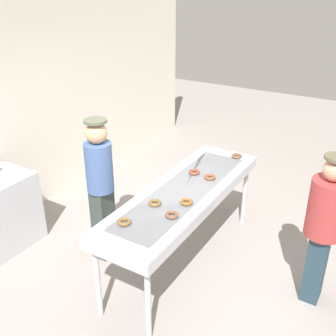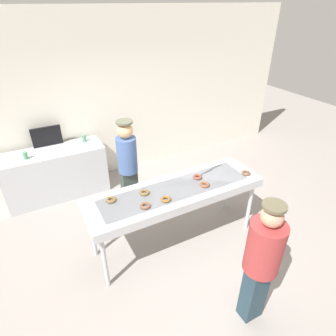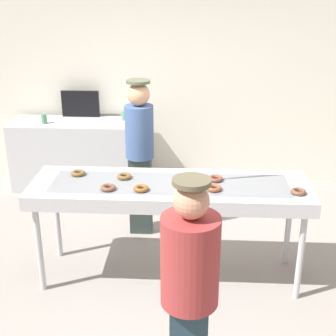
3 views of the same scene
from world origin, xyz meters
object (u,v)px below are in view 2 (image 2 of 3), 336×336
chocolate_donut_5 (166,199)px  paper_cup_1 (25,155)px  chocolate_donut_1 (246,173)px  menu_display (47,136)px  chocolate_donut_4 (144,193)px  worker_baker (128,167)px  chocolate_donut_3 (197,177)px  customer_waiting (262,258)px  chocolate_donut_6 (111,200)px  chocolate_donut_0 (205,185)px  fryer_conveyor (176,193)px  paper_cup_0 (84,138)px  prep_counter (56,173)px  chocolate_donut_2 (145,206)px

chocolate_donut_5 → paper_cup_1: paper_cup_1 is taller
chocolate_donut_1 → menu_display: (-2.43, 2.47, 0.12)m
chocolate_donut_4 → worker_baker: bearing=85.7°
chocolate_donut_1 → paper_cup_1: bearing=143.2°
chocolate_donut_3 → customer_waiting: 1.54m
chocolate_donut_6 → chocolate_donut_0: bearing=-12.5°
fryer_conveyor → chocolate_donut_6: bearing=169.8°
worker_baker → customer_waiting: worker_baker is taller
chocolate_donut_1 → chocolate_donut_5: 1.34m
chocolate_donut_4 → paper_cup_0: 2.10m
worker_baker → paper_cup_0: worker_baker is taller
chocolate_donut_3 → prep_counter: size_ratio=0.08×
fryer_conveyor → chocolate_donut_4: bearing=166.7°
paper_cup_1 → chocolate_donut_3: bearing=-41.2°
chocolate_donut_2 → chocolate_donut_4: size_ratio=1.00×
menu_display → chocolate_donut_1: bearing=-45.5°
chocolate_donut_4 → chocolate_donut_3: bearing=-0.6°
chocolate_donut_0 → chocolate_donut_5: bearing=-176.1°
chocolate_donut_6 → worker_baker: bearing=54.7°
fryer_conveyor → menu_display: 2.68m
chocolate_donut_3 → chocolate_donut_6: bearing=177.1°
paper_cup_1 → chocolate_donut_5: bearing=-55.0°
fryer_conveyor → chocolate_donut_6: (-0.86, 0.16, 0.09)m
chocolate_donut_1 → worker_baker: bearing=145.4°
chocolate_donut_2 → chocolate_donut_6: (-0.34, 0.32, 0.00)m
prep_counter → chocolate_donut_1: bearing=-42.4°
chocolate_donut_2 → chocolate_donut_5: size_ratio=1.00×
fryer_conveyor → customer_waiting: (0.20, -1.43, 0.04)m
fryer_conveyor → chocolate_donut_3: size_ratio=18.74×
chocolate_donut_2 → chocolate_donut_6: same height
chocolate_donut_0 → worker_baker: (-0.75, 0.98, -0.02)m
chocolate_donut_3 → paper_cup_1: paper_cup_1 is taller
chocolate_donut_4 → worker_baker: worker_baker is taller
chocolate_donut_2 → paper_cup_1: bearing=119.5°
paper_cup_1 → fryer_conveyor: bearing=-48.6°
chocolate_donut_1 → worker_baker: 1.78m
fryer_conveyor → worker_baker: worker_baker is taller
chocolate_donut_1 → customer_waiting: bearing=-125.3°
chocolate_donut_1 → chocolate_donut_3: 0.73m
chocolate_donut_3 → paper_cup_1: (-2.14, 1.87, 0.00)m
chocolate_donut_3 → customer_waiting: (-0.21, -1.52, -0.05)m
chocolate_donut_4 → chocolate_donut_6: size_ratio=1.00×
fryer_conveyor → paper_cup_1: size_ratio=19.93×
fryer_conveyor → chocolate_donut_5: (-0.24, -0.16, 0.09)m
customer_waiting → prep_counter: customer_waiting is taller
chocolate_donut_6 → paper_cup_0: size_ratio=1.06×
worker_baker → chocolate_donut_1: bearing=135.7°
chocolate_donut_3 → paper_cup_0: 2.37m
chocolate_donut_3 → worker_baker: size_ratio=0.08×
chocolate_donut_0 → chocolate_donut_3: bearing=84.2°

